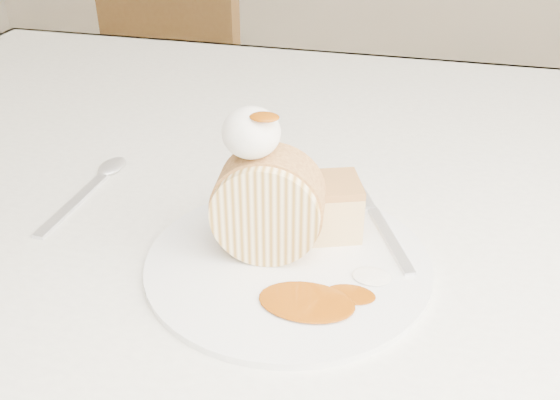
# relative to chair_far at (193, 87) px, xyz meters

# --- Properties ---
(table) EXTENTS (1.40, 0.90, 0.75)m
(table) POSITION_rel_chair_far_xyz_m (0.51, -0.90, 0.18)
(table) COLOR white
(table) RESTS_ON ground
(chair_far) EXTENTS (0.47, 0.47, 0.84)m
(chair_far) POSITION_rel_chair_far_xyz_m (0.00, 0.00, 0.00)
(chair_far) COLOR brown
(chair_far) RESTS_ON ground
(plate) EXTENTS (0.33, 0.33, 0.01)m
(plate) POSITION_rel_chair_far_xyz_m (0.52, -1.09, 0.27)
(plate) COLOR white
(plate) RESTS_ON table
(roulade_slice) EXTENTS (0.10, 0.06, 0.10)m
(roulade_slice) POSITION_rel_chair_far_xyz_m (0.50, -1.08, 0.32)
(roulade_slice) COLOR #FEE9B1
(roulade_slice) RESTS_ON plate
(cake_chunk) EXTENTS (0.07, 0.07, 0.05)m
(cake_chunk) POSITION_rel_chair_far_xyz_m (0.55, -1.04, 0.30)
(cake_chunk) COLOR tan
(cake_chunk) RESTS_ON plate
(whipped_cream) EXTENTS (0.05, 0.05, 0.04)m
(whipped_cream) POSITION_rel_chair_far_xyz_m (0.49, -1.08, 0.39)
(whipped_cream) COLOR white
(whipped_cream) RESTS_ON roulade_slice
(caramel_drizzle) EXTENTS (0.02, 0.02, 0.01)m
(caramel_drizzle) POSITION_rel_chair_far_xyz_m (0.50, -1.09, 0.42)
(caramel_drizzle) COLOR #883D05
(caramel_drizzle) RESTS_ON whipped_cream
(caramel_pool) EXTENTS (0.09, 0.08, 0.00)m
(caramel_pool) POSITION_rel_chair_far_xyz_m (0.55, -1.15, 0.28)
(caramel_pool) COLOR #883D05
(caramel_pool) RESTS_ON plate
(fork) EXTENTS (0.08, 0.15, 0.00)m
(fork) POSITION_rel_chair_far_xyz_m (0.61, -1.04, 0.28)
(fork) COLOR silver
(fork) RESTS_ON plate
(spoon) EXTENTS (0.03, 0.16, 0.00)m
(spoon) POSITION_rel_chair_far_xyz_m (0.28, -1.04, 0.27)
(spoon) COLOR silver
(spoon) RESTS_ON table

